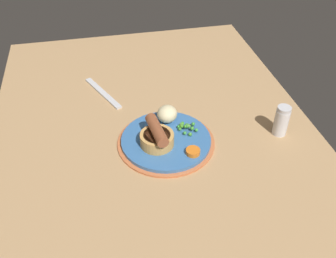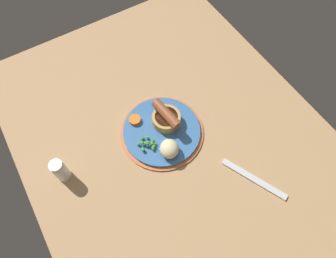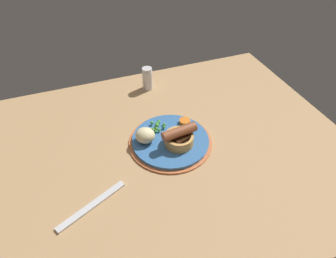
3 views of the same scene
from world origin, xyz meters
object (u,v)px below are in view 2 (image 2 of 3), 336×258
potato_chunk_0 (169,149)px  carrot_slice_0 (135,120)px  dinner_plate (162,131)px  fork (254,179)px  salt_shaker (60,170)px  sausage_pudding (166,118)px  pea_pile (148,144)px

potato_chunk_0 → carrot_slice_0: potato_chunk_0 is taller
dinner_plate → fork: (-24.16, -13.23, -0.27)cm
carrot_slice_0 → salt_shaker: 23.54cm
dinner_plate → fork: dinner_plate is taller
sausage_pudding → potato_chunk_0: bearing=-33.6°
dinner_plate → salt_shaker: size_ratio=2.96×
sausage_pudding → pea_pile: bearing=-72.6°
dinner_plate → potato_chunk_0: size_ratio=4.30×
dinner_plate → sausage_pudding: sausage_pudding is taller
dinner_plate → carrot_slice_0: size_ratio=7.14×
pea_pile → carrot_slice_0: bearing=-4.2°
sausage_pudding → potato_chunk_0: size_ratio=1.82×
dinner_plate → sausage_pudding: 4.26cm
sausage_pudding → fork: sausage_pudding is taller
potato_chunk_0 → carrot_slice_0: 13.54cm
dinner_plate → carrot_slice_0: 8.15cm
dinner_plate → fork: 27.55cm
sausage_pudding → salt_shaker: salt_shaker is taller
pea_pile → carrot_slice_0: size_ratio=1.58×
sausage_pudding → pea_pile: 8.86cm
salt_shaker → sausage_pudding: bearing=-91.2°
sausage_pudding → potato_chunk_0: sausage_pudding is taller
sausage_pudding → fork: 28.09cm
pea_pile → potato_chunk_0: bearing=-140.3°
dinner_plate → sausage_pudding: size_ratio=2.36×
pea_pile → potato_chunk_0: potato_chunk_0 is taller
dinner_plate → potato_chunk_0: potato_chunk_0 is taller
salt_shaker → potato_chunk_0: bearing=-108.7°
fork → pea_pile: bearing=15.4°
carrot_slice_0 → potato_chunk_0: bearing=-166.1°
potato_chunk_0 → carrot_slice_0: (13.06, 3.23, -1.51)cm
dinner_plate → sausage_pudding: (1.56, -2.45, 3.12)cm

